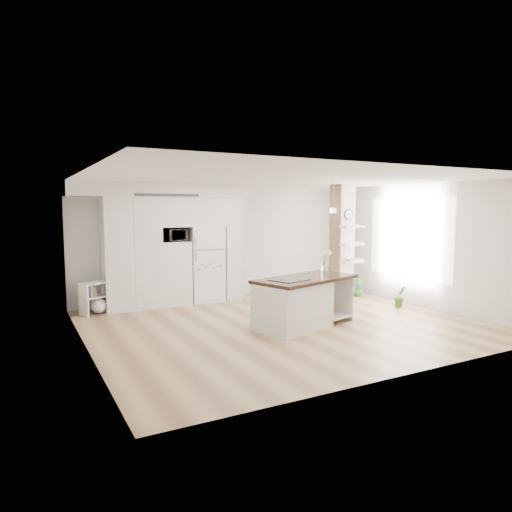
% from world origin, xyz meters
% --- Properties ---
extents(floor, '(7.00, 6.00, 0.01)m').
position_xyz_m(floor, '(0.00, 0.00, 0.00)').
color(floor, tan).
rests_on(floor, ground).
extents(room, '(7.04, 6.04, 2.72)m').
position_xyz_m(room, '(0.00, 0.00, 1.86)').
color(room, white).
rests_on(room, ground).
extents(cabinet_wall, '(4.00, 0.71, 2.70)m').
position_xyz_m(cabinet_wall, '(-1.45, 2.67, 1.51)').
color(cabinet_wall, white).
rests_on(cabinet_wall, floor).
extents(refrigerator, '(0.78, 0.69, 1.75)m').
position_xyz_m(refrigerator, '(-0.53, 2.68, 0.88)').
color(refrigerator, white).
rests_on(refrigerator, floor).
extents(column, '(0.69, 0.90, 2.70)m').
position_xyz_m(column, '(2.38, 1.13, 1.35)').
color(column, silver).
rests_on(column, floor).
extents(window, '(0.00, 2.40, 2.40)m').
position_xyz_m(window, '(3.48, 0.30, 1.50)').
color(window, white).
rests_on(window, room).
extents(pendant_light, '(0.12, 0.12, 0.10)m').
position_xyz_m(pendant_light, '(1.70, 0.15, 2.12)').
color(pendant_light, white).
rests_on(pendant_light, room).
extents(kitchen_island, '(2.19, 1.48, 1.47)m').
position_xyz_m(kitchen_island, '(0.06, -0.34, 0.47)').
color(kitchen_island, white).
rests_on(kitchen_island, floor).
extents(bookshelf, '(0.64, 0.53, 0.66)m').
position_xyz_m(bookshelf, '(-2.98, 2.51, 0.29)').
color(bookshelf, white).
rests_on(bookshelf, floor).
extents(floor_plant_a, '(0.30, 0.27, 0.48)m').
position_xyz_m(floor_plant_a, '(3.00, 0.05, 0.24)').
color(floor_plant_a, '#3B6D2B').
rests_on(floor_plant_a, floor).
extents(floor_plant_b, '(0.31, 0.31, 0.45)m').
position_xyz_m(floor_plant_b, '(3.00, 1.43, 0.22)').
color(floor_plant_b, '#3B6D2B').
rests_on(floor_plant_b, floor).
extents(microwave, '(0.54, 0.37, 0.30)m').
position_xyz_m(microwave, '(-1.27, 2.62, 1.57)').
color(microwave, '#2D2D2D').
rests_on(microwave, cabinet_wall).
extents(shelf_plant, '(0.27, 0.23, 0.30)m').
position_xyz_m(shelf_plant, '(2.63, 1.30, 1.52)').
color(shelf_plant, '#3B6D2B').
rests_on(shelf_plant, column).
extents(decor_bowl, '(0.22, 0.22, 0.05)m').
position_xyz_m(decor_bowl, '(2.30, 0.90, 1.00)').
color(decor_bowl, white).
rests_on(decor_bowl, column).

